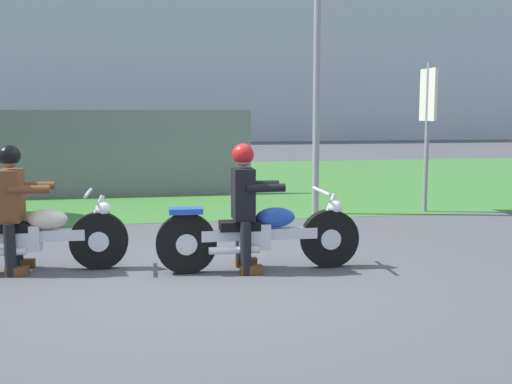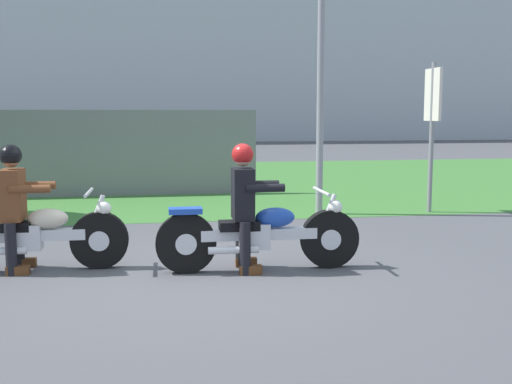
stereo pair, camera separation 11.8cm
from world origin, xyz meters
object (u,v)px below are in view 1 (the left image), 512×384
at_px(rider_follow, 13,198).
at_px(sign_banner, 428,114).
at_px(motorcycle_lead, 260,235).
at_px(rider_lead, 245,197).
at_px(motorcycle_follow, 31,237).

distance_m(rider_follow, sign_banner, 7.08).
height_order(motorcycle_lead, sign_banner, sign_banner).
relative_size(rider_lead, motorcycle_follow, 0.67).
xyz_separation_m(rider_follow, sign_banner, (6.29, 3.11, 0.91)).
bearing_deg(motorcycle_lead, rider_follow, 172.35).
height_order(motorcycle_lead, motorcycle_follow, motorcycle_lead).
relative_size(rider_lead, sign_banner, 0.54).
distance_m(motorcycle_follow, rider_follow, 0.46).
relative_size(rider_lead, rider_follow, 1.01).
bearing_deg(sign_banner, motorcycle_follow, -152.99).
bearing_deg(rider_lead, rider_follow, 171.89).
height_order(motorcycle_follow, rider_follow, rider_follow).
xyz_separation_m(motorcycle_lead, sign_banner, (3.64, 3.51, 1.33)).
relative_size(motorcycle_follow, sign_banner, 0.81).
height_order(motorcycle_lead, rider_lead, rider_lead).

